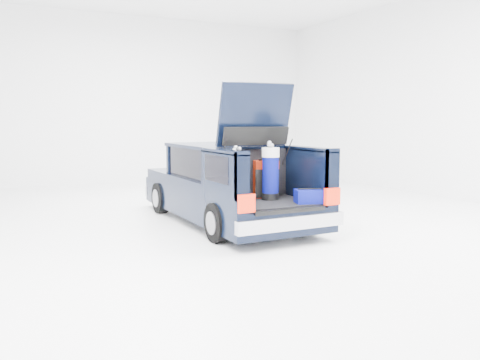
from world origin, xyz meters
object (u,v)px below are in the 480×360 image
black_golf_bag (237,177)px  red_suitcase (266,179)px  blue_golf_bag (270,173)px  car (225,185)px  blue_duffel (309,196)px

black_golf_bag → red_suitcase: bearing=15.8°
black_golf_bag → blue_golf_bag: (0.58, -0.04, 0.03)m
car → black_golf_bag: size_ratio=5.36×
red_suitcase → blue_golf_bag: blue_golf_bag is taller
blue_duffel → blue_golf_bag: bearing=140.6°
blue_duffel → car: bearing=122.0°
car → red_suitcase: car is taller
black_golf_bag → blue_golf_bag: blue_golf_bag is taller
car → blue_golf_bag: size_ratio=4.90×
blue_duffel → red_suitcase: bearing=129.1°
car → red_suitcase: 1.23m
black_golf_bag → blue_duffel: 1.17m
red_suitcase → black_golf_bag: 0.67m
black_golf_bag → blue_golf_bag: size_ratio=0.92×
car → blue_duffel: (0.50, -2.01, 0.03)m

